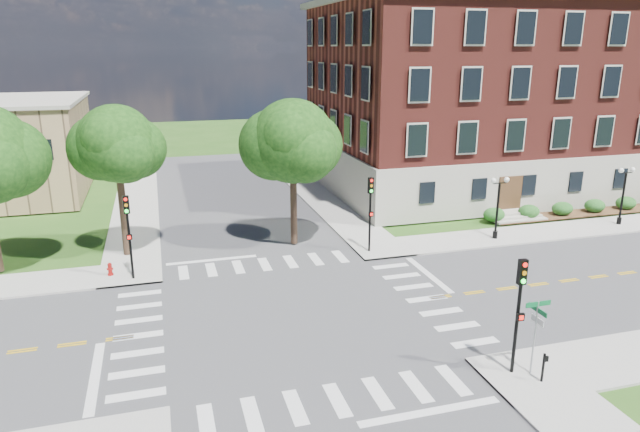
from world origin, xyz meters
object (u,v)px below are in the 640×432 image
object	(u,v)px
traffic_signal_ne	(370,205)
fire_hydrant	(110,269)
push_button_post	(544,366)
street_sign_pole	(536,323)
twin_lamp_east	(623,192)
traffic_signal_se	(519,302)
twin_lamp_west	(498,204)
traffic_signal_nw	(128,226)

from	to	relation	value
traffic_signal_ne	fire_hydrant	bearing A→B (deg)	178.88
push_button_post	street_sign_pole	bearing A→B (deg)	92.70
traffic_signal_ne	twin_lamp_east	distance (m)	19.76
traffic_signal_se	traffic_signal_ne	world-z (taller)	same
push_button_post	fire_hydrant	bearing A→B (deg)	136.24
traffic_signal_se	street_sign_pole	world-z (taller)	traffic_signal_se
twin_lamp_west	push_button_post	distance (m)	17.80
traffic_signal_ne	twin_lamp_west	bearing A→B (deg)	0.11
traffic_signal_ne	twin_lamp_west	distance (m)	9.18
traffic_signal_se	traffic_signal_nw	world-z (taller)	same
twin_lamp_east	push_button_post	distance (m)	24.67
street_sign_pole	traffic_signal_se	bearing A→B (deg)	160.22
twin_lamp_east	push_button_post	bearing A→B (deg)	-139.02
push_button_post	fire_hydrant	size ratio (longest dim) A/B	1.60
traffic_signal_se	twin_lamp_west	size ratio (longest dim) A/B	1.13
fire_hydrant	traffic_signal_nw	bearing A→B (deg)	-34.22
push_button_post	fire_hydrant	distance (m)	23.28
traffic_signal_se	twin_lamp_east	xyz separation A→B (m)	(19.30, 15.22, -0.66)
street_sign_pole	twin_lamp_west	bearing A→B (deg)	62.10
traffic_signal_ne	street_sign_pole	size ratio (longest dim) A/B	1.55
traffic_signal_ne	twin_lamp_west	world-z (taller)	traffic_signal_ne
twin_lamp_east	push_button_post	world-z (taller)	twin_lamp_east
twin_lamp_west	traffic_signal_nw	bearing A→B (deg)	-178.61
traffic_signal_se	traffic_signal_ne	size ratio (longest dim) A/B	1.00
twin_lamp_west	street_sign_pole	world-z (taller)	twin_lamp_west
traffic_signal_se	push_button_post	bearing A→B (deg)	-51.96
traffic_signal_se	twin_lamp_east	bearing A→B (deg)	38.26
traffic_signal_se	fire_hydrant	distance (m)	22.29
twin_lamp_east	street_sign_pole	size ratio (longest dim) A/B	1.36
street_sign_pole	traffic_signal_nw	bearing A→B (deg)	136.80
traffic_signal_nw	street_sign_pole	size ratio (longest dim) A/B	1.55
push_button_post	fire_hydrant	xyz separation A→B (m)	(-16.81, 16.10, -0.33)
street_sign_pole	push_button_post	distance (m)	1.66
twin_lamp_west	fire_hydrant	size ratio (longest dim) A/B	5.64
traffic_signal_ne	fire_hydrant	distance (m)	15.88
traffic_signal_nw	fire_hydrant	bearing A→B (deg)	145.78
twin_lamp_west	push_button_post	world-z (taller)	twin_lamp_west
traffic_signal_nw	push_button_post	bearing A→B (deg)	-44.43
twin_lamp_west	fire_hydrant	bearing A→B (deg)	179.33
twin_lamp_east	twin_lamp_west	bearing A→B (deg)	-178.21
traffic_signal_se	traffic_signal_ne	distance (m)	14.88
twin_lamp_east	push_button_post	xyz separation A→B (m)	(-18.58, -16.14, -1.73)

